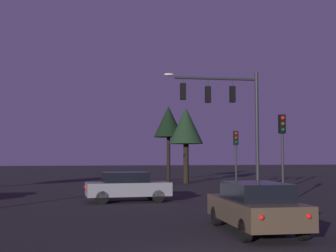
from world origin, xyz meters
The scene contains 8 objects.
ground_plane centered at (0.00, 24.50, 0.00)m, with size 168.00×168.00×0.00m, color black.
traffic_signal_mast_arm centered at (5.47, 14.22, 4.96)m, with size 5.32×0.62×7.05m.
traffic_light_corner_left centered at (6.80, 10.62, 3.06)m, with size 0.33×0.37×4.32m.
traffic_light_corner_right centered at (7.20, 17.70, 2.81)m, with size 0.34×0.38×3.95m.
car_nearside_lane centered at (2.51, 4.09, 0.80)m, with size 2.08×4.57×1.52m.
car_crossing_left centered at (-0.19, 14.02, 0.80)m, with size 4.37×2.01×1.52m.
tree_behind_sign centered at (6.29, 33.52, 5.71)m, with size 2.90×2.90×7.32m.
tree_left_far centered at (6.74, 28.47, 4.96)m, with size 3.01×3.01×6.63m.
Camera 1 is at (-3.00, -8.58, 2.31)m, focal length 46.86 mm.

